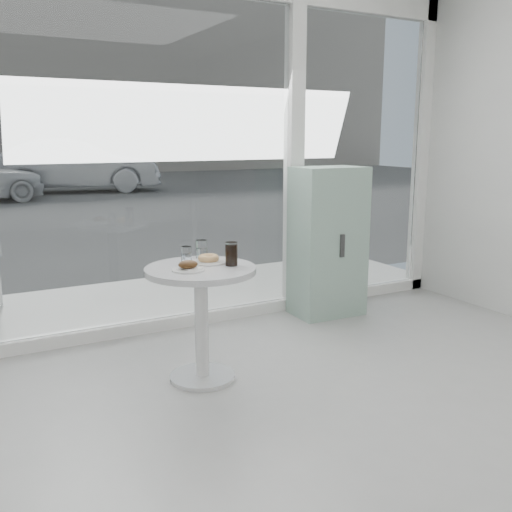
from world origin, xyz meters
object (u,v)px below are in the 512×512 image
plate_donut (209,260)px  cola_glass (231,254)px  water_tumbler_b (201,251)px  water_tumbler_a (186,256)px  car_silver (76,166)px  plate_fritter (189,267)px  main_table (201,300)px  mint_cabinet (328,242)px

plate_donut → cola_glass: cola_glass is taller
water_tumbler_b → water_tumbler_a: bearing=-150.8°
car_silver → plate_fritter: bearing=-177.1°
main_table → plate_fritter: size_ratio=3.72×
plate_fritter → water_tumbler_a: bearing=71.8°
main_table → car_silver: 14.04m
mint_cabinet → water_tumbler_b: size_ratio=10.21×
mint_cabinet → car_silver: (0.45, 13.10, 0.10)m
cola_glass → main_table: bearing=165.2°
mint_cabinet → water_tumbler_b: 1.58m
plate_donut → cola_glass: size_ratio=1.56×
mint_cabinet → car_silver: size_ratio=0.29×
water_tumbler_b → cola_glass: (0.09, -0.29, 0.02)m
mint_cabinet → plate_donut: (-1.48, -0.71, 0.12)m
plate_fritter → water_tumbler_b: size_ratio=1.58×
mint_cabinet → cola_glass: 1.63m
water_tumbler_a → water_tumbler_b: size_ratio=0.87×
car_silver → water_tumbler_b: (-1.92, -13.66, 0.06)m
plate_donut → car_silver: bearing=82.0°
cola_glass → plate_fritter: bearing=-179.7°
water_tumbler_a → plate_donut: bearing=-25.0°
plate_fritter → cola_glass: bearing=0.3°
plate_donut → plate_fritter: bearing=-144.2°
cola_glass → water_tumbler_a: bearing=138.6°
main_table → water_tumbler_b: water_tumbler_b is taller
plate_fritter → car_silver: bearing=81.3°
water_tumbler_a → car_silver: bearing=81.5°
plate_fritter → mint_cabinet: bearing=26.8°
main_table → plate_donut: size_ratio=3.21×
plate_donut → main_table: bearing=-137.1°
water_tumbler_b → cola_glass: size_ratio=0.85×
main_table → cola_glass: cola_glass is taller
cola_glass → plate_donut: bearing=124.9°
mint_cabinet → water_tumbler_b: bearing=-157.0°
water_tumbler_a → cola_glass: bearing=-41.4°
plate_fritter → plate_donut: (0.20, 0.15, -0.00)m
water_tumbler_a → water_tumbler_b: bearing=29.2°
mint_cabinet → main_table: bearing=-151.2°
mint_cabinet → water_tumbler_a: size_ratio=11.78×
water_tumbler_a → water_tumbler_b: water_tumbler_b is taller
car_silver → mint_cabinet: bearing=-170.4°
mint_cabinet → water_tumbler_a: mint_cabinet is taller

